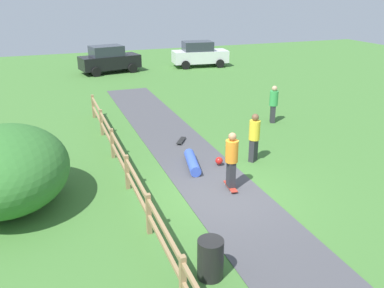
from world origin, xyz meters
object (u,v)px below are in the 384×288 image
object	(u,v)px
skateboard_loose	(181,140)
bystander_green	(274,102)
parked_car_black	(109,59)
bush_large	(6,168)
bystander_yellow	(254,135)
parked_car_white	(199,54)
skater_riding	(232,158)
trash_bin	(210,259)
skater_fallen	(194,162)

from	to	relation	value
skateboard_loose	bystander_green	xyz separation A→B (m)	(4.75, 1.00, 0.85)
skateboard_loose	parked_car_black	size ratio (longest dim) A/B	0.18
bush_large	bystander_yellow	distance (m)	7.91
skateboard_loose	parked_car_white	xyz separation A→B (m)	(6.69, 15.16, 0.87)
skater_riding	bystander_yellow	distance (m)	2.35
trash_bin	bystander_green	size ratio (longest dim) A/B	0.53
skater_riding	bystander_yellow	size ratio (longest dim) A/B	1.03
trash_bin	bystander_green	distance (m)	11.07
bush_large	skater_fallen	size ratio (longest dim) A/B	2.46
trash_bin	parked_car_white	bearing A→B (deg)	69.21
skater_riding	bystander_yellow	bearing A→B (deg)	44.85
parked_car_black	bush_large	bearing A→B (deg)	-107.85
bystander_yellow	bush_large	bearing A→B (deg)	-177.26
skater_fallen	parked_car_white	xyz separation A→B (m)	(7.05, 17.57, 0.76)
bush_large	trash_bin	size ratio (longest dim) A/B	4.55
bystander_yellow	parked_car_white	bearing A→B (deg)	74.59
trash_bin	skater_fallen	size ratio (longest dim) A/B	0.54
bystander_yellow	parked_car_white	xyz separation A→B (m)	(4.90, 17.78, -0.01)
skater_fallen	bystander_yellow	bearing A→B (deg)	-5.40
skater_riding	parked_car_black	bearing A→B (deg)	91.16
bush_large	skater_riding	size ratio (longest dim) A/B	2.26
bush_large	skateboard_loose	bearing A→B (deg)	26.15
bush_large	skater_fallen	distance (m)	5.86
bush_large	skateboard_loose	distance (m)	6.89
bystander_green	parked_car_white	world-z (taller)	parked_car_white
trash_bin	bystander_yellow	distance (m)	6.41
skater_riding	skateboard_loose	distance (m)	4.38
skater_fallen	bystander_green	xyz separation A→B (m)	(5.10, 3.42, 0.73)
bush_large	bystander_green	bearing A→B (deg)	20.23
trash_bin	bystander_green	world-z (taller)	bystander_green
skater_fallen	skateboard_loose	size ratio (longest dim) A/B	2.13
trash_bin	skater_fallen	world-z (taller)	trash_bin
bystander_yellow	parked_car_black	size ratio (longest dim) A/B	0.39
bystander_green	parked_car_black	xyz separation A→B (m)	(-5.01, 14.14, 0.03)
skater_fallen	parked_car_black	bearing A→B (deg)	89.72
bystander_green	parked_car_white	size ratio (longest dim) A/B	0.39
bystander_yellow	skateboard_loose	bearing A→B (deg)	124.40
parked_car_white	parked_car_black	size ratio (longest dim) A/B	0.98
bush_large	skater_riding	bearing A→B (deg)	-11.60
trash_bin	bystander_green	bearing A→B (deg)	52.37
trash_bin	skater_fallen	distance (m)	5.59
skater_riding	parked_car_black	distance (m)	19.42
bystander_yellow	bystander_green	distance (m)	4.67
bystander_green	parked_car_white	distance (m)	14.29
skateboard_loose	bystander_yellow	bearing A→B (deg)	-55.60
trash_bin	parked_car_black	size ratio (longest dim) A/B	0.20
skater_fallen	bystander_green	world-z (taller)	bystander_green
skater_fallen	bystander_green	size ratio (longest dim) A/B	0.98
bush_large	parked_car_black	bearing A→B (deg)	72.15
skater_fallen	skater_riding	bearing A→B (deg)	-75.54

